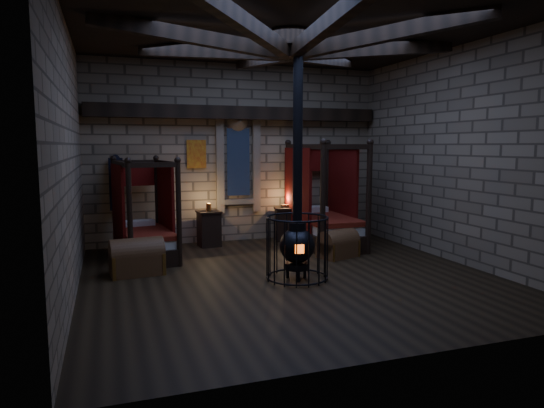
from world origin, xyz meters
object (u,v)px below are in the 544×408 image
object	(u,v)px
bed_right	(323,221)
trunk_left	(137,258)
trunk_right	(338,245)
bed_left	(145,234)
stove	(297,242)

from	to	relation	value
bed_right	trunk_left	bearing A→B (deg)	-162.21
bed_right	trunk_right	size ratio (longest dim) A/B	2.52
bed_right	bed_left	bearing A→B (deg)	-178.71
bed_left	stove	xyz separation A→B (m)	(2.35, -2.49, 0.16)
trunk_right	bed_left	bearing A→B (deg)	143.03
bed_right	stove	xyz separation A→B (m)	(-1.65, -2.51, 0.07)
trunk_left	stove	world-z (taller)	stove
bed_left	bed_right	world-z (taller)	bed_right
trunk_right	stove	bearing A→B (deg)	-157.26
trunk_right	trunk_left	bearing A→B (deg)	161.54
bed_left	bed_right	size ratio (longest dim) A/B	0.87
bed_left	stove	distance (m)	3.42
bed_right	trunk_left	distance (m)	4.44
bed_left	trunk_right	bearing A→B (deg)	-24.94
bed_left	stove	bearing A→B (deg)	-53.79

